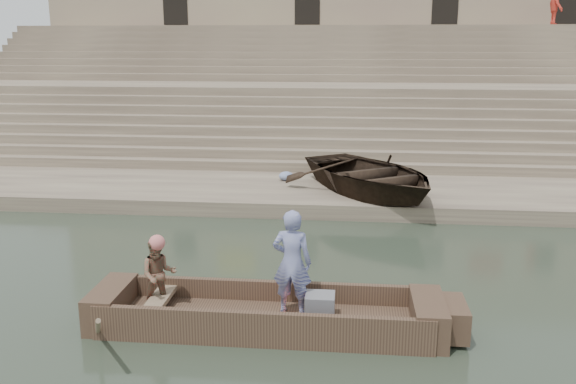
% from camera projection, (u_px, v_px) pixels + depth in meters
% --- Properties ---
extents(ground, '(120.00, 120.00, 0.00)m').
position_uv_depth(ground, '(320.00, 325.00, 10.03)').
color(ground, '#2B3729').
rests_on(ground, ground).
extents(lower_landing, '(32.00, 4.00, 0.40)m').
position_uv_depth(lower_landing, '(335.00, 194.00, 17.71)').
color(lower_landing, gray).
rests_on(lower_landing, ground).
extents(mid_landing, '(32.00, 3.00, 2.80)m').
position_uv_depth(mid_landing, '(341.00, 120.00, 24.67)').
color(mid_landing, gray).
rests_on(mid_landing, ground).
extents(upper_landing, '(32.00, 3.00, 5.20)m').
position_uv_depth(upper_landing, '(344.00, 79.00, 31.14)').
color(upper_landing, gray).
rests_on(upper_landing, ground).
extents(ghat_steps, '(32.00, 11.00, 5.20)m').
position_uv_depth(ghat_steps, '(342.00, 106.00, 26.20)').
color(ghat_steps, gray).
rests_on(ghat_steps, ground).
extents(building_wall, '(32.00, 5.07, 11.20)m').
position_uv_depth(building_wall, '(346.00, 20.00, 34.29)').
color(building_wall, tan).
rests_on(building_wall, ground).
extents(main_rowboat, '(5.00, 1.30, 0.22)m').
position_uv_depth(main_rowboat, '(266.00, 322.00, 9.88)').
color(main_rowboat, brown).
rests_on(main_rowboat, ground).
extents(rowboat_trim, '(6.04, 2.63, 1.87)m').
position_uv_depth(rowboat_trim, '(278.00, 311.00, 9.81)').
color(rowboat_trim, brown).
rests_on(rowboat_trim, ground).
extents(standing_man, '(0.67, 0.48, 1.72)m').
position_uv_depth(standing_man, '(292.00, 262.00, 9.75)').
color(standing_man, navy).
rests_on(standing_man, main_rowboat).
extents(rowing_man, '(0.70, 0.62, 1.20)m').
position_uv_depth(rowing_man, '(159.00, 275.00, 9.95)').
color(rowing_man, '#246C48').
rests_on(rowing_man, main_rowboat).
extents(television, '(0.46, 0.42, 0.40)m').
position_uv_depth(television, '(319.00, 306.00, 9.72)').
color(television, slate).
rests_on(television, main_rowboat).
extents(beached_rowboat, '(5.74, 6.18, 1.04)m').
position_uv_depth(beached_rowboat, '(370.00, 174.00, 16.93)').
color(beached_rowboat, '#2D2116').
rests_on(beached_rowboat, lower_landing).
extents(pedestrian, '(0.79, 1.25, 1.85)m').
position_uv_depth(pedestrian, '(556.00, 5.00, 29.00)').
color(pedestrian, '#AC281D').
rests_on(pedestrian, upper_landing).
extents(cloth_bundles, '(9.60, 2.05, 0.26)m').
position_uv_depth(cloth_bundles, '(409.00, 183.00, 17.71)').
color(cloth_bundles, '#3F5999').
rests_on(cloth_bundles, lower_landing).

